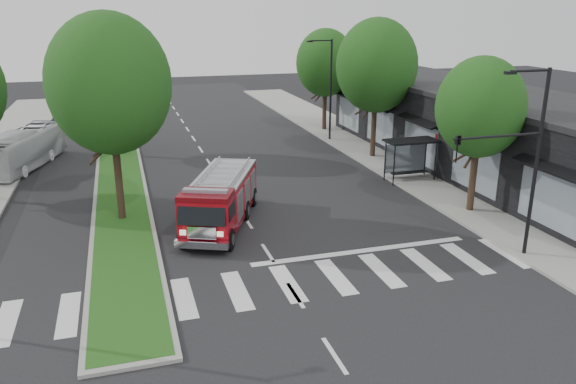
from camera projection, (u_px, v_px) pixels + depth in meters
The scene contains 14 objects.
ground at pixel (268, 253), 24.52m from camera, with size 140.00×140.00×0.00m, color black.
sidewalk_right at pixel (412, 170), 37.04m from camera, with size 5.00×80.00×0.15m, color gray.
median at pixel (119, 161), 39.23m from camera, with size 3.00×50.00×0.15m.
storefront_row at pixel (475, 130), 37.53m from camera, with size 8.00×30.00×5.00m, color black.
bus_shelter at pixel (410, 148), 34.39m from camera, with size 3.20×1.60×2.61m.
tree_right_near at pixel (480, 108), 27.80m from camera, with size 4.40×4.40×8.05m.
tree_right_mid at pixel (377, 66), 38.42m from camera, with size 5.60×5.60×9.72m.
tree_right_far at pixel (325, 63), 47.73m from camera, with size 5.00×5.00×8.73m.
tree_median_near at pixel (109, 84), 26.22m from camera, with size 5.80×5.80×10.16m.
tree_median_far at pixel (110, 65), 39.07m from camera, with size 5.60×5.60×9.72m.
streetlight_right_near at pixel (520, 152), 22.53m from camera, with size 4.08×0.22×8.00m.
streetlight_right_far at pixel (329, 85), 44.19m from camera, with size 2.11×0.20×8.00m.
fire_engine at pixel (221, 200), 27.39m from camera, with size 5.20×8.09×2.71m.
city_bus at pixel (24, 149), 37.47m from camera, with size 2.14×9.17×2.55m, color silver.
Camera 1 is at (-5.66, -21.79, 10.11)m, focal length 35.00 mm.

